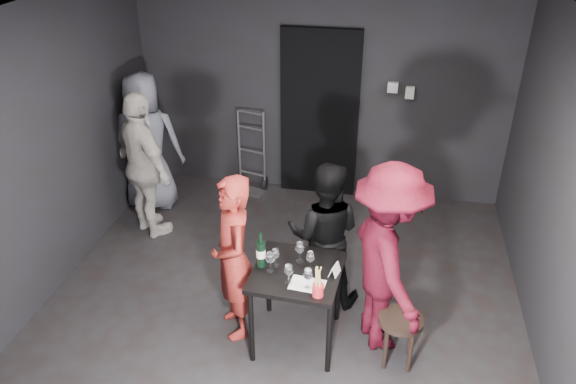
% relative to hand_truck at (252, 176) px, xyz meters
% --- Properties ---
extents(floor, '(4.50, 5.00, 0.02)m').
position_rel_hand_truck_xyz_m(floor, '(0.84, -2.28, -0.20)').
color(floor, black).
rests_on(floor, ground).
extents(ceiling, '(4.50, 5.00, 0.02)m').
position_rel_hand_truck_xyz_m(ceiling, '(0.84, -2.28, 2.50)').
color(ceiling, silver).
rests_on(ceiling, ground).
extents(wall_back, '(4.50, 0.04, 2.70)m').
position_rel_hand_truck_xyz_m(wall_back, '(0.84, 0.22, 1.15)').
color(wall_back, black).
rests_on(wall_back, ground).
extents(wall_left, '(0.04, 5.00, 2.70)m').
position_rel_hand_truck_xyz_m(wall_left, '(-1.41, -2.28, 1.15)').
color(wall_left, black).
rests_on(wall_left, ground).
extents(wall_right, '(0.04, 5.00, 2.70)m').
position_rel_hand_truck_xyz_m(wall_right, '(3.09, -2.28, 1.15)').
color(wall_right, black).
rests_on(wall_right, ground).
extents(doorway, '(0.95, 0.10, 2.10)m').
position_rel_hand_truck_xyz_m(doorway, '(0.84, 0.16, 0.85)').
color(doorway, black).
rests_on(doorway, ground).
extents(wallbox_upper, '(0.12, 0.06, 0.12)m').
position_rel_hand_truck_xyz_m(wallbox_upper, '(1.69, 0.17, 1.25)').
color(wallbox_upper, '#B7B7B2').
rests_on(wallbox_upper, wall_back).
extents(wallbox_lower, '(0.10, 0.06, 0.14)m').
position_rel_hand_truck_xyz_m(wallbox_lower, '(1.89, 0.17, 1.20)').
color(wallbox_lower, '#B7B7B2').
rests_on(wallbox_lower, wall_back).
extents(hand_truck, '(0.36, 0.32, 1.08)m').
position_rel_hand_truck_xyz_m(hand_truck, '(0.00, 0.00, 0.00)').
color(hand_truck, '#B2B2B7').
rests_on(hand_truck, floor).
extents(tasting_table, '(0.72, 0.72, 0.75)m').
position_rel_hand_truck_xyz_m(tasting_table, '(1.06, -2.58, 0.45)').
color(tasting_table, black).
rests_on(tasting_table, floor).
extents(stool, '(0.37, 0.37, 0.47)m').
position_rel_hand_truck_xyz_m(stool, '(1.93, -2.68, 0.18)').
color(stool, black).
rests_on(stool, floor).
extents(server_red, '(0.60, 0.68, 1.57)m').
position_rel_hand_truck_xyz_m(server_red, '(0.50, -2.54, 0.58)').
color(server_red, maroon).
rests_on(server_red, floor).
extents(woman_black, '(0.68, 0.38, 1.39)m').
position_rel_hand_truck_xyz_m(woman_black, '(1.20, -1.97, 0.49)').
color(woman_black, black).
rests_on(woman_black, floor).
extents(man_maroon, '(1.03, 1.38, 1.94)m').
position_rel_hand_truck_xyz_m(man_maroon, '(1.78, -2.43, 0.76)').
color(man_maroon, '#450815').
rests_on(man_maroon, floor).
extents(bystander_cream, '(1.19, 1.09, 1.87)m').
position_rel_hand_truck_xyz_m(bystander_cream, '(-0.88, -1.19, 0.73)').
color(bystander_cream, beige).
rests_on(bystander_cream, floor).
extents(bystander_grey, '(1.01, 0.67, 1.90)m').
position_rel_hand_truck_xyz_m(bystander_grey, '(-1.11, -0.60, 0.75)').
color(bystander_grey, slate).
rests_on(bystander_grey, floor).
extents(tasting_mat, '(0.29, 0.21, 0.00)m').
position_rel_hand_truck_xyz_m(tasting_mat, '(1.17, -2.75, 0.55)').
color(tasting_mat, white).
rests_on(tasting_mat, tasting_table).
extents(wine_glass_a, '(0.09, 0.09, 0.20)m').
position_rel_hand_truck_xyz_m(wine_glass_a, '(0.84, -2.63, 0.65)').
color(wine_glass_a, white).
rests_on(wine_glass_a, tasting_table).
extents(wine_glass_b, '(0.08, 0.08, 0.18)m').
position_rel_hand_truck_xyz_m(wine_glass_b, '(0.87, -2.55, 0.64)').
color(wine_glass_b, white).
rests_on(wine_glass_b, tasting_table).
extents(wine_glass_c, '(0.08, 0.08, 0.21)m').
position_rel_hand_truck_xyz_m(wine_glass_c, '(1.06, -2.45, 0.65)').
color(wine_glass_c, white).
rests_on(wine_glass_c, tasting_table).
extents(wine_glass_d, '(0.08, 0.08, 0.19)m').
position_rel_hand_truck_xyz_m(wine_glass_d, '(1.02, -2.75, 0.64)').
color(wine_glass_d, white).
rests_on(wine_glass_d, tasting_table).
extents(wine_glass_e, '(0.08, 0.08, 0.20)m').
position_rel_hand_truck_xyz_m(wine_glass_e, '(1.18, -2.78, 0.65)').
color(wine_glass_e, white).
rests_on(wine_glass_e, tasting_table).
extents(wine_glass_f, '(0.09, 0.09, 0.19)m').
position_rel_hand_truck_xyz_m(wine_glass_f, '(1.16, -2.55, 0.64)').
color(wine_glass_f, white).
rests_on(wine_glass_f, tasting_table).
extents(wine_bottle, '(0.08, 0.08, 0.32)m').
position_rel_hand_truck_xyz_m(wine_bottle, '(0.75, -2.57, 0.67)').
color(wine_bottle, black).
rests_on(wine_bottle, tasting_table).
extents(breadstick_cup, '(0.09, 0.09, 0.28)m').
position_rel_hand_truck_xyz_m(breadstick_cup, '(1.27, -2.86, 0.67)').
color(breadstick_cup, red).
rests_on(breadstick_cup, tasting_table).
extents(reserved_card, '(0.10, 0.14, 0.09)m').
position_rel_hand_truck_xyz_m(reserved_card, '(1.35, -2.57, 0.59)').
color(reserved_card, white).
rests_on(reserved_card, tasting_table).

